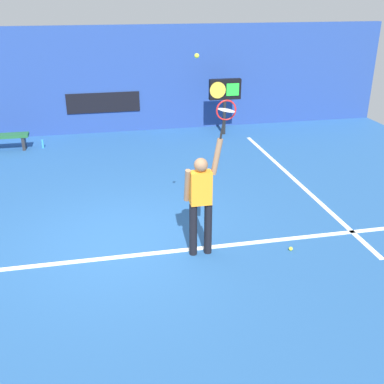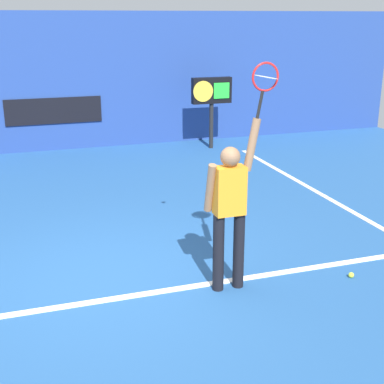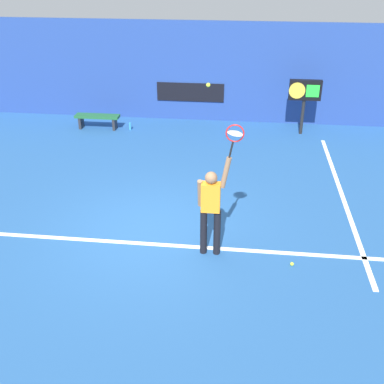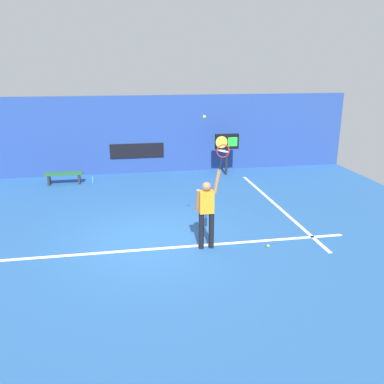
{
  "view_description": "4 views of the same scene",
  "coord_description": "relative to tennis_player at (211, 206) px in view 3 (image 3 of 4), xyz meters",
  "views": [
    {
      "loc": [
        -0.22,
        -7.22,
        4.05
      ],
      "look_at": [
        1.23,
        -0.29,
        0.96
      ],
      "focal_mm": 43.21,
      "sensor_mm": 36.0,
      "label": 1
    },
    {
      "loc": [
        -0.89,
        -5.97,
        3.03
      ],
      "look_at": [
        1.07,
        -0.05,
        1.01
      ],
      "focal_mm": 50.87,
      "sensor_mm": 36.0,
      "label": 2
    },
    {
      "loc": [
        1.82,
        -8.06,
        5.16
      ],
      "look_at": [
        0.9,
        -0.21,
        1.03
      ],
      "focal_mm": 44.01,
      "sensor_mm": 36.0,
      "label": 3
    },
    {
      "loc": [
        -0.66,
        -9.69,
        4.33
      ],
      "look_at": [
        0.95,
        -0.61,
        1.44
      ],
      "focal_mm": 38.17,
      "sensor_mm": 36.0,
      "label": 4
    }
  ],
  "objects": [
    {
      "name": "sponsor_banner_center",
      "position": [
        -1.3,
        7.65,
        -0.07
      ],
      "size": [
        2.2,
        0.03,
        0.6
      ],
      "primitive_type": "cube",
      "color": "black"
    },
    {
      "name": "tennis_player",
      "position": [
        0.0,
        0.0,
        0.0
      ],
      "size": [
        0.59,
        0.31,
        1.99
      ],
      "color": "black",
      "rests_on": "ground_plane"
    },
    {
      "name": "court_sideline",
      "position": [
        2.88,
        2.68,
        -1.01
      ],
      "size": [
        0.1,
        7.0,
        0.01
      ],
      "primitive_type": "cube",
      "color": "white",
      "rests_on": "ground_plane"
    },
    {
      "name": "scoreboard_clock",
      "position": [
        2.26,
        6.72,
        0.29
      ],
      "size": [
        0.96,
        0.2,
        1.67
      ],
      "color": "black",
      "rests_on": "ground_plane"
    },
    {
      "name": "spare_ball",
      "position": [
        1.52,
        -0.24,
        -0.98
      ],
      "size": [
        0.07,
        0.07,
        0.07
      ],
      "primitive_type": "sphere",
      "color": "#CCE033",
      "rests_on": "ground_plane"
    },
    {
      "name": "back_wall",
      "position": [
        -1.3,
        7.77,
        0.57
      ],
      "size": [
        18.0,
        0.2,
        3.15
      ],
      "primitive_type": "cube",
      "color": "navy",
      "rests_on": "ground_plane"
    },
    {
      "name": "tennis_ball",
      "position": [
        -0.08,
        -0.02,
        2.2
      ],
      "size": [
        0.07,
        0.07,
        0.07
      ],
      "primitive_type": "sphere",
      "color": "#CCE033"
    },
    {
      "name": "court_bench",
      "position": [
        -4.11,
        6.44,
        -0.67
      ],
      "size": [
        1.4,
        0.36,
        0.45
      ],
      "color": "#1E592D",
      "rests_on": "ground_plane"
    },
    {
      "name": "ground_plane",
      "position": [
        -1.3,
        0.68,
        -1.01
      ],
      "size": [
        18.0,
        18.0,
        0.0
      ],
      "primitive_type": "plane",
      "color": "#23518C"
    },
    {
      "name": "tennis_racket",
      "position": [
        0.37,
        -0.0,
        1.37
      ],
      "size": [
        0.36,
        0.27,
        0.62
      ],
      "color": "black"
    },
    {
      "name": "court_baseline",
      "position": [
        -1.3,
        0.14,
        -1.01
      ],
      "size": [
        10.0,
        0.1,
        0.01
      ],
      "primitive_type": "cube",
      "color": "white",
      "rests_on": "ground_plane"
    },
    {
      "name": "water_bottle",
      "position": [
        -3.07,
        6.44,
        -0.89
      ],
      "size": [
        0.07,
        0.07,
        0.24
      ],
      "primitive_type": "cylinder",
      "color": "#338CD8",
      "rests_on": "ground_plane"
    }
  ]
}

